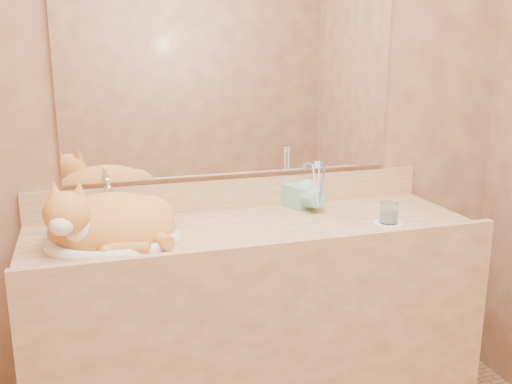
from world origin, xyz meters
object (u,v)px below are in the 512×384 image
object	(u,v)px
cat	(107,221)
water_glass	(389,213)
toothbrush_cup	(318,201)
vanity_counter	(255,335)
soap_dispenser	(309,185)
sink_basin	(113,223)

from	to	relation	value
cat	water_glass	xyz separation A→B (m)	(0.98, -0.12, -0.02)
toothbrush_cup	water_glass	world-z (taller)	toothbrush_cup
vanity_counter	soap_dispenser	xyz separation A→B (m)	(0.27, 0.15, 0.53)
sink_basin	cat	distance (m)	0.02
cat	sink_basin	bearing A→B (deg)	-23.78
soap_dispenser	toothbrush_cup	world-z (taller)	soap_dispenser
soap_dispenser	toothbrush_cup	size ratio (longest dim) A/B	1.71
soap_dispenser	toothbrush_cup	xyz separation A→B (m)	(0.01, -0.07, -0.05)
vanity_counter	soap_dispenser	bearing A→B (deg)	29.57
sink_basin	soap_dispenser	bearing A→B (deg)	14.21
cat	soap_dispenser	world-z (taller)	soap_dispenser
sink_basin	toothbrush_cup	distance (m)	0.78
sink_basin	water_glass	bearing A→B (deg)	-4.82
vanity_counter	cat	xyz separation A→B (m)	(-0.51, -0.01, 0.50)
vanity_counter	water_glass	xyz separation A→B (m)	(0.47, -0.13, 0.47)
water_glass	sink_basin	bearing A→B (deg)	173.72
cat	soap_dispenser	xyz separation A→B (m)	(0.78, 0.16, 0.03)
vanity_counter	water_glass	world-z (taller)	water_glass
water_glass	cat	bearing A→B (deg)	173.14
toothbrush_cup	soap_dispenser	bearing A→B (deg)	98.12
soap_dispenser	water_glass	xyz separation A→B (m)	(0.20, -0.28, -0.05)
sink_basin	soap_dispenser	distance (m)	0.78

